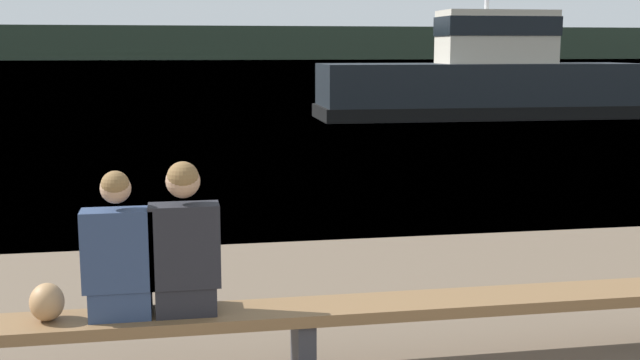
{
  "coord_description": "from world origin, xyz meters",
  "views": [
    {
      "loc": [
        -0.63,
        -1.86,
        2.17
      ],
      "look_at": [
        0.85,
        6.23,
        0.81
      ],
      "focal_mm": 45.0,
      "sensor_mm": 36.0,
      "label": 1
    }
  ],
  "objects_px": {
    "person_left": "(119,256)",
    "bench_main": "(303,318)",
    "person_right": "(185,247)",
    "tugboat_red": "(482,84)",
    "shopping_bag": "(47,302)"
  },
  "relations": [
    {
      "from": "person_left",
      "to": "person_right",
      "type": "height_order",
      "value": "person_right"
    },
    {
      "from": "bench_main",
      "to": "shopping_bag",
      "type": "relative_size",
      "value": 26.56
    },
    {
      "from": "person_left",
      "to": "shopping_bag",
      "type": "height_order",
      "value": "person_left"
    },
    {
      "from": "person_left",
      "to": "shopping_bag",
      "type": "xyz_separation_m",
      "value": [
        -0.45,
        0.01,
        -0.28
      ]
    },
    {
      "from": "person_left",
      "to": "bench_main",
      "type": "bearing_deg",
      "value": -0.04
    },
    {
      "from": "bench_main",
      "to": "tugboat_red",
      "type": "distance_m",
      "value": 20.79
    },
    {
      "from": "tugboat_red",
      "to": "person_left",
      "type": "bearing_deg",
      "value": 153.29
    },
    {
      "from": "person_right",
      "to": "tugboat_red",
      "type": "relative_size",
      "value": 0.1
    },
    {
      "from": "person_left",
      "to": "person_right",
      "type": "relative_size",
      "value": 0.95
    },
    {
      "from": "person_right",
      "to": "shopping_bag",
      "type": "xyz_separation_m",
      "value": [
        -0.87,
        0.01,
        -0.32
      ]
    },
    {
      "from": "person_right",
      "to": "tugboat_red",
      "type": "bearing_deg",
      "value": 63.17
    },
    {
      "from": "person_left",
      "to": "shopping_bag",
      "type": "bearing_deg",
      "value": 178.53
    },
    {
      "from": "bench_main",
      "to": "person_left",
      "type": "height_order",
      "value": "person_left"
    },
    {
      "from": "bench_main",
      "to": "shopping_bag",
      "type": "bearing_deg",
      "value": 179.56
    },
    {
      "from": "tugboat_red",
      "to": "shopping_bag",
      "type": "bearing_deg",
      "value": 152.2
    }
  ]
}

